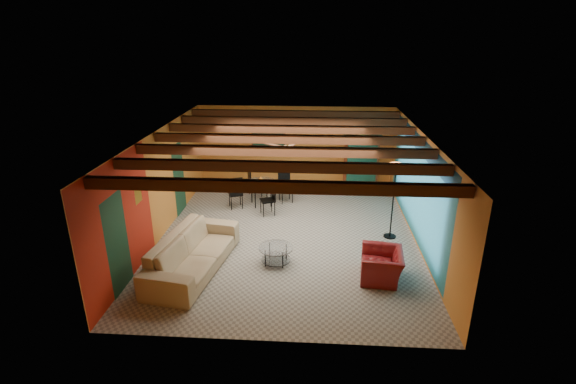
# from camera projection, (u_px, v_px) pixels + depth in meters

# --- Properties ---
(room) EXTENTS (6.52, 8.01, 2.71)m
(room) POSITION_uv_depth(u_px,v_px,m) (288.00, 147.00, 10.27)
(room) COLOR gray
(room) RESTS_ON ground
(sofa) EXTENTS (1.59, 3.05, 0.85)m
(sofa) POSITION_uv_depth(u_px,v_px,m) (193.00, 252.00, 9.33)
(sofa) COLOR #9C8665
(sofa) RESTS_ON ground
(armchair) EXTENTS (0.96, 1.07, 0.64)m
(armchair) POSITION_uv_depth(u_px,v_px,m) (382.00, 265.00, 9.02)
(armchair) COLOR maroon
(armchair) RESTS_ON ground
(coffee_table) EXTENTS (0.89, 0.89, 0.41)m
(coffee_table) POSITION_uv_depth(u_px,v_px,m) (276.00, 255.00, 9.66)
(coffee_table) COLOR silver
(coffee_table) RESTS_ON ground
(dining_table) EXTENTS (2.51, 2.51, 1.01)m
(dining_table) POSITION_uv_depth(u_px,v_px,m) (261.00, 189.00, 12.83)
(dining_table) COLOR white
(dining_table) RESTS_ON ground
(armoire) EXTENTS (1.15, 0.86, 1.81)m
(armoire) POSITION_uv_depth(u_px,v_px,m) (361.00, 163.00, 14.00)
(armoire) COLOR brown
(armoire) RESTS_ON ground
(floor_lamp) EXTENTS (0.53, 0.53, 1.98)m
(floor_lamp) POSITION_uv_depth(u_px,v_px,m) (393.00, 201.00, 10.61)
(floor_lamp) COLOR black
(floor_lamp) RESTS_ON ground
(ceiling_fan) EXTENTS (1.50, 1.50, 0.44)m
(ceiling_fan) POSITION_uv_depth(u_px,v_px,m) (287.00, 148.00, 10.17)
(ceiling_fan) COLOR #472614
(ceiling_fan) RESTS_ON ceiling
(painting) EXTENTS (1.05, 0.03, 0.65)m
(painting) POSITION_uv_depth(u_px,v_px,m) (269.00, 138.00, 14.16)
(painting) COLOR black
(painting) RESTS_ON wall_back
(potted_plant) EXTENTS (0.52, 0.47, 0.52)m
(potted_plant) POSITION_uv_depth(u_px,v_px,m) (363.00, 128.00, 13.58)
(potted_plant) COLOR #26661E
(potted_plant) RESTS_ON armoire
(vase) EXTENTS (0.17, 0.17, 0.17)m
(vase) POSITION_uv_depth(u_px,v_px,m) (261.00, 171.00, 12.62)
(vase) COLOR orange
(vase) RESTS_ON dining_table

